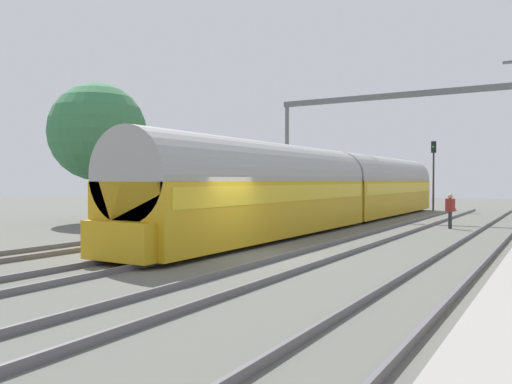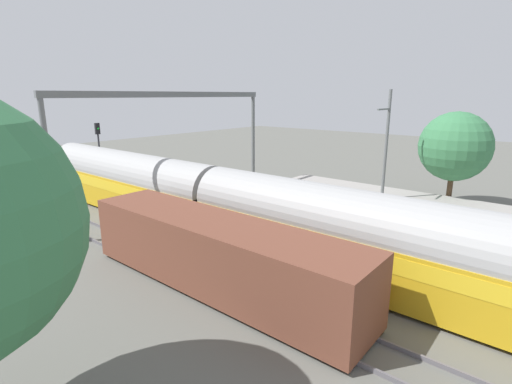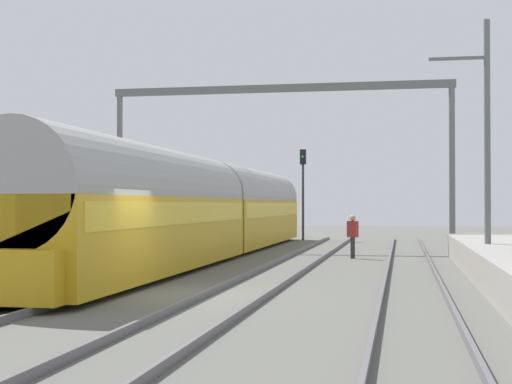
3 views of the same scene
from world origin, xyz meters
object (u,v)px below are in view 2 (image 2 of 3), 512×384
object	(u,v)px
catenary_gantry	(174,123)
passenger_train	(215,203)
freight_car	(217,254)
person_crossing	(276,197)
railway_signal_far	(99,148)

from	to	relation	value
catenary_gantry	passenger_train	bearing A→B (deg)	-109.35
passenger_train	freight_car	distance (m)	5.80
passenger_train	person_crossing	distance (m)	5.91
railway_signal_far	catenary_gantry	world-z (taller)	catenary_gantry
railway_signal_far	freight_car	bearing A→B (deg)	-106.84
person_crossing	railway_signal_far	size ratio (longest dim) A/B	0.32
catenary_gantry	railway_signal_far	bearing A→B (deg)	90.49
passenger_train	catenary_gantry	size ratio (longest dim) A/B	2.00
person_crossing	catenary_gantry	distance (m)	8.27
passenger_train	catenary_gantry	xyz separation A→B (m)	(2.00, 5.70, 3.93)
passenger_train	catenary_gantry	bearing A→B (deg)	70.65
person_crossing	passenger_train	bearing A→B (deg)	25.36
person_crossing	railway_signal_far	distance (m)	15.85
passenger_train	person_crossing	world-z (taller)	passenger_train
freight_car	catenary_gantry	size ratio (longest dim) A/B	0.79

